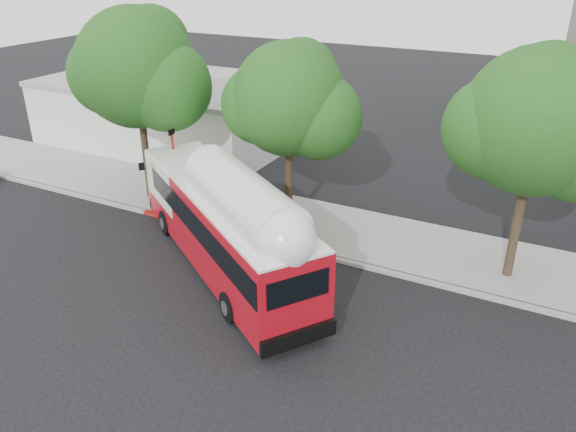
% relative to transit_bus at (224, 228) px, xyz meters
% --- Properties ---
extents(ground, '(120.00, 120.00, 0.00)m').
position_rel_transit_bus_xyz_m(ground, '(1.49, -1.25, -1.87)').
color(ground, black).
rests_on(ground, ground).
extents(sidewalk, '(60.00, 5.00, 0.15)m').
position_rel_transit_bus_xyz_m(sidewalk, '(1.49, 5.25, -1.79)').
color(sidewalk, gray).
rests_on(sidewalk, ground).
extents(curb_strip, '(60.00, 0.30, 0.15)m').
position_rel_transit_bus_xyz_m(curb_strip, '(1.49, 2.65, -1.79)').
color(curb_strip, gray).
rests_on(curb_strip, ground).
extents(red_curb_segment, '(10.00, 0.32, 0.16)m').
position_rel_transit_bus_xyz_m(red_curb_segment, '(-1.51, 2.65, -1.79)').
color(red_curb_segment, maroon).
rests_on(red_curb_segment, ground).
extents(street_tree_left, '(6.67, 5.80, 9.74)m').
position_rel_transit_bus_xyz_m(street_tree_left, '(-7.04, 4.31, 4.74)').
color(street_tree_left, '#2D2116').
rests_on(street_tree_left, ground).
extents(street_tree_mid, '(5.75, 5.00, 8.62)m').
position_rel_transit_bus_xyz_m(street_tree_mid, '(0.89, 4.81, 4.04)').
color(street_tree_mid, '#2D2116').
rests_on(street_tree_mid, ground).
extents(street_tree_right, '(6.21, 5.40, 9.18)m').
position_rel_transit_bus_xyz_m(street_tree_right, '(10.93, 4.61, 4.39)').
color(street_tree_right, '#2D2116').
rests_on(street_tree_right, ground).
extents(low_commercial_bldg, '(16.20, 10.20, 4.25)m').
position_rel_transit_bus_xyz_m(low_commercial_bldg, '(-12.51, 12.75, 0.28)').
color(low_commercial_bldg, silver).
rests_on(low_commercial_bldg, ground).
extents(transit_bus, '(12.41, 9.61, 3.99)m').
position_rel_transit_bus_xyz_m(transit_bus, '(0.00, 0.00, 0.00)').
color(transit_bus, '#A40B16').
rests_on(transit_bus, ground).
extents(signal_pole, '(0.13, 0.42, 4.43)m').
position_rel_transit_bus_xyz_m(signal_pole, '(-4.85, 3.19, 0.41)').
color(signal_pole, '#A61811').
rests_on(signal_pole, ground).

